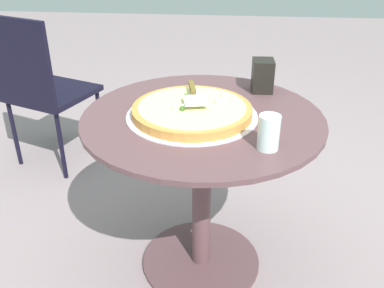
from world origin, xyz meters
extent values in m
plane|color=gray|center=(0.00, 0.00, 0.00)|extent=(10.00, 10.00, 0.00)
cylinder|color=brown|center=(0.00, 0.00, 0.69)|extent=(0.87, 0.87, 0.02)
cylinder|color=brown|center=(0.00, 0.00, 0.35)|extent=(0.08, 0.08, 0.66)
cylinder|color=brown|center=(0.00, 0.00, 0.01)|extent=(0.50, 0.50, 0.02)
cylinder|color=silver|center=(0.01, -0.04, 0.70)|extent=(0.47, 0.47, 0.00)
cylinder|color=#CD893F|center=(0.01, -0.04, 0.71)|extent=(0.42, 0.42, 0.03)
cylinder|color=#E9E592|center=(0.01, -0.04, 0.73)|extent=(0.38, 0.38, 0.00)
sphere|color=#276028|center=(-0.04, -0.06, 0.74)|extent=(0.01, 0.01, 0.01)
sphere|color=silver|center=(-0.10, 0.07, 0.74)|extent=(0.02, 0.02, 0.02)
sphere|color=white|center=(0.02, -0.06, 0.74)|extent=(0.02, 0.02, 0.02)
sphere|color=silver|center=(-0.03, 0.05, 0.74)|extent=(0.02, 0.02, 0.02)
sphere|color=white|center=(-0.10, -0.03, 0.74)|extent=(0.02, 0.02, 0.02)
sphere|color=#366927|center=(-0.08, -0.07, 0.74)|extent=(0.02, 0.02, 0.02)
sphere|color=#F1E9C9|center=(0.03, -0.09, 0.74)|extent=(0.02, 0.02, 0.02)
sphere|color=#355E24|center=(0.05, -0.07, 0.74)|extent=(0.02, 0.02, 0.02)
cube|color=silver|center=(0.00, -0.03, 0.75)|extent=(0.11, 0.10, 0.00)
cube|color=brown|center=(-0.11, -0.05, 0.76)|extent=(0.11, 0.04, 0.02)
cylinder|color=silver|center=(0.22, 0.21, 0.75)|extent=(0.07, 0.07, 0.11)
cube|color=black|center=(-0.26, 0.22, 0.76)|extent=(0.09, 0.09, 0.13)
cube|color=black|center=(-0.82, -0.91, 0.42)|extent=(0.53, 0.53, 0.03)
cube|color=black|center=(-0.64, -0.98, 0.66)|extent=(0.17, 0.39, 0.45)
cylinder|color=black|center=(-1.05, -1.01, 0.20)|extent=(0.02, 0.02, 0.41)
cylinder|color=black|center=(-0.92, -0.69, 0.20)|extent=(0.02, 0.02, 0.41)
cylinder|color=black|center=(-0.72, -1.13, 0.20)|extent=(0.02, 0.02, 0.41)
cylinder|color=black|center=(-0.60, -0.81, 0.20)|extent=(0.02, 0.02, 0.41)
camera|label=1|loc=(1.40, 0.09, 1.34)|focal=40.41mm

